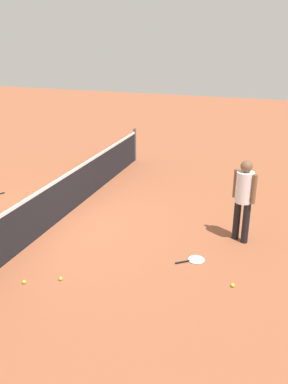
{
  "coord_description": "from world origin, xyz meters",
  "views": [
    {
      "loc": [
        -7.04,
        -4.53,
        3.97
      ],
      "look_at": [
        0.26,
        -1.98,
        0.9
      ],
      "focal_mm": 37.9,
      "sensor_mm": 36.0,
      "label": 1
    }
  ],
  "objects_px": {
    "player_near_side": "(244,194)",
    "tennis_ball_near_player": "(24,282)",
    "tennis_ball_midcourt": "(61,279)",
    "tennis_racket_near_player": "(195,260)",
    "tennis_ball_by_net": "(233,285)"
  },
  "relations": [
    {
      "from": "player_near_side",
      "to": "tennis_ball_near_player",
      "type": "xyz_separation_m",
      "value": [
        -2.77,
        3.25,
        -0.98
      ]
    },
    {
      "from": "tennis_ball_near_player",
      "to": "tennis_ball_midcourt",
      "type": "relative_size",
      "value": 1.0
    },
    {
      "from": "player_near_side",
      "to": "tennis_ball_midcourt",
      "type": "relative_size",
      "value": 25.76
    },
    {
      "from": "tennis_racket_near_player",
      "to": "tennis_ball_midcourt",
      "type": "xyz_separation_m",
      "value": [
        -1.4,
        2.03,
        0.02
      ]
    },
    {
      "from": "tennis_racket_near_player",
      "to": "tennis_ball_midcourt",
      "type": "bearing_deg",
      "value": 124.46
    },
    {
      "from": "player_near_side",
      "to": "tennis_ball_near_player",
      "type": "bearing_deg",
      "value": 130.4
    },
    {
      "from": "tennis_ball_near_player",
      "to": "tennis_racket_near_player",
      "type": "bearing_deg",
      "value": -56.67
    },
    {
      "from": "tennis_ball_midcourt",
      "to": "player_near_side",
      "type": "bearing_deg",
      "value": -47.69
    },
    {
      "from": "tennis_ball_by_net",
      "to": "tennis_ball_midcourt",
      "type": "height_order",
      "value": "same"
    },
    {
      "from": "player_near_side",
      "to": "tennis_ball_near_player",
      "type": "relative_size",
      "value": 25.76
    },
    {
      "from": "tennis_ball_by_net",
      "to": "tennis_ball_near_player",
      "type": "bearing_deg",
      "value": 107.74
    },
    {
      "from": "tennis_ball_near_player",
      "to": "tennis_ball_by_net",
      "type": "relative_size",
      "value": 1.0
    },
    {
      "from": "player_near_side",
      "to": "tennis_racket_near_player",
      "type": "bearing_deg",
      "value": 147.61
    },
    {
      "from": "player_near_side",
      "to": "tennis_racket_near_player",
      "type": "distance_m",
      "value": 1.62
    },
    {
      "from": "tennis_ball_midcourt",
      "to": "tennis_ball_by_net",
      "type": "bearing_deg",
      "value": -74.53
    }
  ]
}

